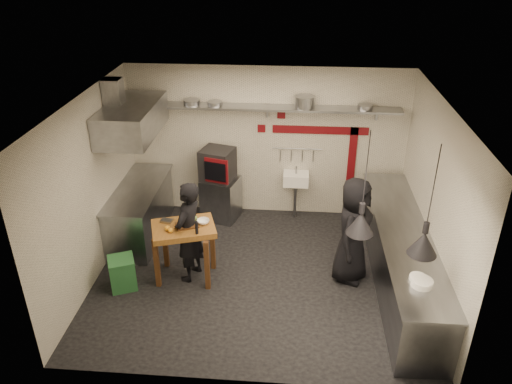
# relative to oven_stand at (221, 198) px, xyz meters

# --- Properties ---
(floor) EXTENTS (5.00, 5.00, 0.00)m
(floor) POSITION_rel_oven_stand_xyz_m (0.83, -1.76, -0.40)
(floor) COLOR black
(floor) RESTS_ON ground
(ceiling) EXTENTS (5.00, 5.00, 0.00)m
(ceiling) POSITION_rel_oven_stand_xyz_m (0.83, -1.76, 2.40)
(ceiling) COLOR beige
(ceiling) RESTS_ON floor
(wall_back) EXTENTS (5.00, 0.04, 2.80)m
(wall_back) POSITION_rel_oven_stand_xyz_m (0.83, 0.34, 1.00)
(wall_back) COLOR beige
(wall_back) RESTS_ON floor
(wall_front) EXTENTS (5.00, 0.04, 2.80)m
(wall_front) POSITION_rel_oven_stand_xyz_m (0.83, -3.86, 1.00)
(wall_front) COLOR beige
(wall_front) RESTS_ON floor
(wall_left) EXTENTS (0.04, 4.20, 2.80)m
(wall_left) POSITION_rel_oven_stand_xyz_m (-1.67, -1.76, 1.00)
(wall_left) COLOR beige
(wall_left) RESTS_ON floor
(wall_right) EXTENTS (0.04, 4.20, 2.80)m
(wall_right) POSITION_rel_oven_stand_xyz_m (3.33, -1.76, 1.00)
(wall_right) COLOR beige
(wall_right) RESTS_ON floor
(red_band_horiz) EXTENTS (1.70, 0.02, 0.14)m
(red_band_horiz) POSITION_rel_oven_stand_xyz_m (1.78, 0.32, 1.28)
(red_band_horiz) COLOR #600B10
(red_band_horiz) RESTS_ON wall_back
(red_band_vert) EXTENTS (0.14, 0.02, 1.10)m
(red_band_vert) POSITION_rel_oven_stand_xyz_m (2.38, 0.32, 0.80)
(red_band_vert) COLOR #600B10
(red_band_vert) RESTS_ON wall_back
(red_tile_a) EXTENTS (0.14, 0.02, 0.14)m
(red_tile_a) POSITION_rel_oven_stand_xyz_m (1.08, 0.32, 1.55)
(red_tile_a) COLOR #600B10
(red_tile_a) RESTS_ON wall_back
(red_tile_b) EXTENTS (0.14, 0.02, 0.14)m
(red_tile_b) POSITION_rel_oven_stand_xyz_m (0.73, 0.32, 1.28)
(red_tile_b) COLOR #600B10
(red_tile_b) RESTS_ON wall_back
(back_shelf) EXTENTS (4.60, 0.34, 0.04)m
(back_shelf) POSITION_rel_oven_stand_xyz_m (0.83, 0.16, 1.72)
(back_shelf) COLOR gray
(back_shelf) RESTS_ON wall_back
(shelf_bracket_left) EXTENTS (0.04, 0.06, 0.24)m
(shelf_bracket_left) POSITION_rel_oven_stand_xyz_m (-1.07, 0.31, 1.62)
(shelf_bracket_left) COLOR gray
(shelf_bracket_left) RESTS_ON wall_back
(shelf_bracket_mid) EXTENTS (0.04, 0.06, 0.24)m
(shelf_bracket_mid) POSITION_rel_oven_stand_xyz_m (0.83, 0.31, 1.62)
(shelf_bracket_mid) COLOR gray
(shelf_bracket_mid) RESTS_ON wall_back
(shelf_bracket_right) EXTENTS (0.04, 0.06, 0.24)m
(shelf_bracket_right) POSITION_rel_oven_stand_xyz_m (2.73, 0.31, 1.62)
(shelf_bracket_right) COLOR gray
(shelf_bracket_right) RESTS_ON wall_back
(pan_far_left) EXTENTS (0.32, 0.32, 0.09)m
(pan_far_left) POSITION_rel_oven_stand_xyz_m (-0.48, 0.16, 1.79)
(pan_far_left) COLOR gray
(pan_far_left) RESTS_ON back_shelf
(pan_mid_left) EXTENTS (0.32, 0.32, 0.07)m
(pan_mid_left) POSITION_rel_oven_stand_xyz_m (-0.07, 0.16, 1.78)
(pan_mid_left) COLOR gray
(pan_mid_left) RESTS_ON back_shelf
(stock_pot) EXTENTS (0.41, 0.41, 0.20)m
(stock_pot) POSITION_rel_oven_stand_xyz_m (1.47, 0.16, 1.84)
(stock_pot) COLOR gray
(stock_pot) RESTS_ON back_shelf
(pan_right) EXTENTS (0.32, 0.32, 0.08)m
(pan_right) POSITION_rel_oven_stand_xyz_m (2.50, 0.16, 1.78)
(pan_right) COLOR gray
(pan_right) RESTS_ON back_shelf
(oven_stand) EXTENTS (0.76, 0.72, 0.80)m
(oven_stand) POSITION_rel_oven_stand_xyz_m (0.00, 0.00, 0.00)
(oven_stand) COLOR gray
(oven_stand) RESTS_ON floor
(combi_oven) EXTENTS (0.67, 0.64, 0.58)m
(combi_oven) POSITION_rel_oven_stand_xyz_m (-0.04, 0.00, 0.69)
(combi_oven) COLOR black
(combi_oven) RESTS_ON oven_stand
(oven_door) EXTENTS (0.43, 0.15, 0.46)m
(oven_door) POSITION_rel_oven_stand_xyz_m (-0.02, -0.28, 0.69)
(oven_door) COLOR #600B10
(oven_door) RESTS_ON combi_oven
(oven_glass) EXTENTS (0.39, 0.13, 0.34)m
(oven_glass) POSITION_rel_oven_stand_xyz_m (-0.04, -0.31, 0.69)
(oven_glass) COLOR black
(oven_glass) RESTS_ON oven_door
(hand_sink) EXTENTS (0.46, 0.34, 0.22)m
(hand_sink) POSITION_rel_oven_stand_xyz_m (1.38, 0.16, 0.38)
(hand_sink) COLOR white
(hand_sink) RESTS_ON wall_back
(sink_tap) EXTENTS (0.03, 0.03, 0.14)m
(sink_tap) POSITION_rel_oven_stand_xyz_m (1.38, 0.16, 0.56)
(sink_tap) COLOR gray
(sink_tap) RESTS_ON hand_sink
(sink_drain) EXTENTS (0.06, 0.06, 0.66)m
(sink_drain) POSITION_rel_oven_stand_xyz_m (1.38, 0.12, -0.06)
(sink_drain) COLOR gray
(sink_drain) RESTS_ON floor
(utensil_rail) EXTENTS (0.90, 0.02, 0.02)m
(utensil_rail) POSITION_rel_oven_stand_xyz_m (1.38, 0.30, 0.92)
(utensil_rail) COLOR gray
(utensil_rail) RESTS_ON wall_back
(counter_right) EXTENTS (0.70, 3.80, 0.90)m
(counter_right) POSITION_rel_oven_stand_xyz_m (2.98, -1.76, 0.05)
(counter_right) COLOR gray
(counter_right) RESTS_ON floor
(counter_right_top) EXTENTS (0.76, 3.90, 0.03)m
(counter_right_top) POSITION_rel_oven_stand_xyz_m (2.98, -1.76, 0.52)
(counter_right_top) COLOR gray
(counter_right_top) RESTS_ON counter_right
(plate_stack) EXTENTS (0.32, 0.32, 0.09)m
(plate_stack) POSITION_rel_oven_stand_xyz_m (2.95, -3.05, 0.57)
(plate_stack) COLOR white
(plate_stack) RESTS_ON counter_right_top
(small_bowl_right) EXTENTS (0.23, 0.23, 0.05)m
(small_bowl_right) POSITION_rel_oven_stand_xyz_m (2.93, -2.92, 0.56)
(small_bowl_right) COLOR white
(small_bowl_right) RESTS_ON counter_right_top
(counter_left) EXTENTS (0.70, 1.90, 0.90)m
(counter_left) POSITION_rel_oven_stand_xyz_m (-1.32, -0.71, 0.05)
(counter_left) COLOR gray
(counter_left) RESTS_ON floor
(counter_left_top) EXTENTS (0.76, 2.00, 0.03)m
(counter_left_top) POSITION_rel_oven_stand_xyz_m (-1.32, -0.71, 0.52)
(counter_left_top) COLOR gray
(counter_left_top) RESTS_ON counter_left
(extractor_hood) EXTENTS (0.78, 1.60, 0.50)m
(extractor_hood) POSITION_rel_oven_stand_xyz_m (-1.27, -0.71, 1.75)
(extractor_hood) COLOR gray
(extractor_hood) RESTS_ON ceiling
(hood_duct) EXTENTS (0.28, 0.28, 0.50)m
(hood_duct) POSITION_rel_oven_stand_xyz_m (-1.52, -0.71, 2.15)
(hood_duct) COLOR gray
(hood_duct) RESTS_ON ceiling
(green_bin) EXTENTS (0.49, 0.49, 0.50)m
(green_bin) POSITION_rel_oven_stand_xyz_m (-1.18, -2.20, -0.15)
(green_bin) COLOR #24602F
(green_bin) RESTS_ON floor
(prep_table) EXTENTS (1.07, 0.89, 0.92)m
(prep_table) POSITION_rel_oven_stand_xyz_m (-0.28, -1.88, 0.06)
(prep_table) COLOR brown
(prep_table) RESTS_ON floor
(cutting_board) EXTENTS (0.39, 0.33, 0.02)m
(cutting_board) POSITION_rel_oven_stand_xyz_m (-0.22, -1.87, 0.53)
(cutting_board) COLOR #502E17
(cutting_board) RESTS_ON prep_table
(pepper_mill) EXTENTS (0.06, 0.06, 0.20)m
(pepper_mill) POSITION_rel_oven_stand_xyz_m (-0.04, -2.07, 0.62)
(pepper_mill) COLOR black
(pepper_mill) RESTS_ON prep_table
(lemon_a) EXTENTS (0.08, 0.08, 0.08)m
(lemon_a) POSITION_rel_oven_stand_xyz_m (-0.48, -2.02, 0.56)
(lemon_a) COLOR orange
(lemon_a) RESTS_ON prep_table
(lemon_b) EXTENTS (0.09, 0.09, 0.07)m
(lemon_b) POSITION_rel_oven_stand_xyz_m (-0.42, -2.07, 0.56)
(lemon_b) COLOR orange
(lemon_b) RESTS_ON prep_table
(veg_ball) EXTENTS (0.12, 0.12, 0.09)m
(veg_ball) POSITION_rel_oven_stand_xyz_m (-0.14, -1.73, 0.57)
(veg_ball) COLOR olive
(veg_ball) RESTS_ON prep_table
(steel_tray) EXTENTS (0.20, 0.15, 0.03)m
(steel_tray) POSITION_rel_oven_stand_xyz_m (-0.56, -1.77, 0.54)
(steel_tray) COLOR gray
(steel_tray) RESTS_ON prep_table
(bowl) EXTENTS (0.21, 0.21, 0.06)m
(bowl) POSITION_rel_oven_stand_xyz_m (0.00, -1.77, 0.55)
(bowl) COLOR white
(bowl) RESTS_ON prep_table
(heat_lamp_near) EXTENTS (0.39, 0.39, 1.38)m
(heat_lamp_near) POSITION_rel_oven_stand_xyz_m (2.18, -2.68, 1.71)
(heat_lamp_near) COLOR black
(heat_lamp_near) RESTS_ON ceiling
(heat_lamp_far) EXTENTS (0.40, 0.40, 1.40)m
(heat_lamp_far) POSITION_rel_oven_stand_xyz_m (2.88, -3.04, 1.70)
(heat_lamp_far) COLOR black
(heat_lamp_far) RESTS_ON ceiling
(chef_left) EXTENTS (0.55, 0.68, 1.62)m
(chef_left) POSITION_rel_oven_stand_xyz_m (-0.21, -1.86, 0.41)
(chef_left) COLOR black
(chef_left) RESTS_ON floor
(chef_right) EXTENTS (0.83, 0.98, 1.69)m
(chef_right) POSITION_rel_oven_stand_xyz_m (2.24, -1.68, 0.45)
(chef_right) COLOR black
(chef_right) RESTS_ON floor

